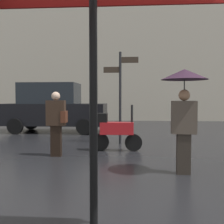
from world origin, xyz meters
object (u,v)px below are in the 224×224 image
object	(u,v)px
parked_scooter	(115,130)
pedestrian_with_umbrella	(184,95)
pedestrian_with_bag	(57,120)
parked_car_left	(54,108)
street_signpost	(120,88)

from	to	relation	value
parked_scooter	pedestrian_with_umbrella	bearing A→B (deg)	-59.46
pedestrian_with_umbrella	pedestrian_with_bag	distance (m)	3.15
parked_car_left	street_signpost	bearing A→B (deg)	128.83
pedestrian_with_umbrella	parked_car_left	xyz separation A→B (m)	(-4.24, 6.18, -0.45)
pedestrian_with_umbrella	parked_car_left	world-z (taller)	parked_car_left
pedestrian_with_bag	pedestrian_with_umbrella	bearing A→B (deg)	-30.98
parked_scooter	street_signpost	size ratio (longest dim) A/B	0.47
pedestrian_with_bag	street_signpost	size ratio (longest dim) A/B	0.55
parked_scooter	street_signpost	distance (m)	1.73
street_signpost	pedestrian_with_bag	bearing A→B (deg)	-125.38
pedestrian_with_umbrella	street_signpost	size ratio (longest dim) A/B	0.68
parked_car_left	pedestrian_with_umbrella	bearing A→B (deg)	116.58
pedestrian_with_bag	street_signpost	xyz separation A→B (m)	(1.45, 2.05, 0.84)
street_signpost	pedestrian_with_umbrella	bearing A→B (deg)	-68.94
pedestrian_with_bag	parked_car_left	world-z (taller)	parked_car_left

